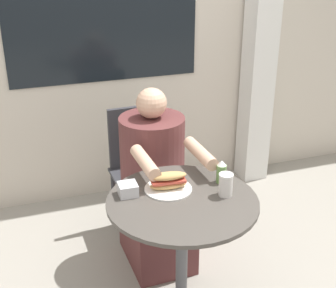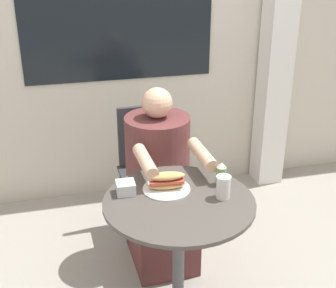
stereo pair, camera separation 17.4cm
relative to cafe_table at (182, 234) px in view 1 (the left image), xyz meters
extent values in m
cube|color=beige|center=(0.00, 1.53, 0.86)|extent=(8.00, 0.08, 2.80)
cube|color=silver|center=(1.14, 1.36, 0.66)|extent=(0.21, 0.21, 2.40)
cylinder|color=#47423D|center=(0.00, 0.00, 0.19)|extent=(0.73, 0.73, 0.02)
cylinder|color=#515156|center=(0.00, 0.00, -0.17)|extent=(0.06, 0.06, 0.70)
cube|color=#333338|center=(0.04, 0.83, -0.10)|extent=(0.39, 0.39, 0.02)
cube|color=#333338|center=(0.03, 1.00, 0.12)|extent=(0.35, 0.04, 0.42)
cylinder|color=#333338|center=(0.21, 0.67, -0.33)|extent=(0.03, 0.03, 0.43)
cylinder|color=#333338|center=(-0.12, 0.66, -0.33)|extent=(0.03, 0.03, 0.43)
cylinder|color=#333338|center=(0.20, 1.00, -0.33)|extent=(0.03, 0.03, 0.43)
cylinder|color=#333338|center=(-0.13, 0.99, -0.33)|extent=(0.03, 0.03, 0.43)
cube|color=brown|center=(0.04, 0.53, -0.32)|extent=(0.38, 0.49, 0.45)
cylinder|color=brown|center=(0.04, 0.61, 0.15)|extent=(0.38, 0.38, 0.49)
sphere|color=#D6A889|center=(0.04, 0.61, 0.48)|extent=(0.18, 0.18, 0.18)
cylinder|color=#D6A889|center=(0.20, 0.26, 0.29)|extent=(0.08, 0.31, 0.07)
cylinder|color=#D6A889|center=(-0.11, 0.26, 0.29)|extent=(0.08, 0.31, 0.07)
cylinder|color=white|center=(-0.03, 0.11, 0.20)|extent=(0.24, 0.24, 0.01)
ellipsoid|color=tan|center=(-0.03, 0.11, 0.22)|extent=(0.19, 0.08, 0.04)
cube|color=#B74233|center=(-0.03, 0.11, 0.25)|extent=(0.18, 0.09, 0.01)
ellipsoid|color=tan|center=(-0.03, 0.11, 0.27)|extent=(0.19, 0.08, 0.04)
cylinder|color=silver|center=(0.21, -0.03, 0.25)|extent=(0.07, 0.07, 0.10)
cylinder|color=white|center=(0.21, -0.03, 0.31)|extent=(0.07, 0.07, 0.01)
cube|color=silver|center=(-0.23, 0.13, 0.23)|extent=(0.09, 0.09, 0.06)
cylinder|color=#66934C|center=(0.25, 0.10, 0.25)|extent=(0.05, 0.05, 0.10)
cone|color=white|center=(0.25, 0.10, 0.31)|extent=(0.05, 0.05, 0.03)
camera|label=1|loc=(-0.69, -1.79, 1.34)|focal=50.00mm
camera|label=2|loc=(-0.52, -1.84, 1.34)|focal=50.00mm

